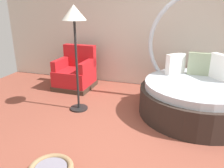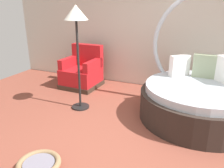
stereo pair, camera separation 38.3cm
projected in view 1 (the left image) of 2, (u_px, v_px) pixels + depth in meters
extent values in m
cube|color=brown|center=(140.00, 143.00, 3.17)|extent=(8.00, 8.00, 0.02)
cube|color=beige|center=(164.00, 27.00, 4.93)|extent=(8.00, 0.12, 2.69)
cylinder|color=#2D231E|center=(196.00, 102.00, 3.92)|extent=(1.92, 1.92, 0.47)
cylinder|color=#B2BCC6|center=(198.00, 86.00, 3.82)|extent=(1.76, 1.76, 0.12)
torus|color=#B2BCC6|center=(201.00, 45.00, 4.09)|extent=(1.90, 0.08, 1.90)
cube|color=white|center=(222.00, 67.00, 3.88)|extent=(0.36, 0.42, 0.43)
cube|color=#93A37F|center=(200.00, 64.00, 4.15)|extent=(0.41, 0.14, 0.41)
cube|color=white|center=(175.00, 64.00, 4.20)|extent=(0.35, 0.35, 0.38)
cube|color=#38281E|center=(75.00, 86.00, 5.21)|extent=(0.82, 0.82, 0.10)
cube|color=red|center=(75.00, 77.00, 5.14)|extent=(0.78, 0.78, 0.34)
cube|color=red|center=(80.00, 56.00, 5.27)|extent=(0.76, 0.18, 0.50)
cube|color=red|center=(61.00, 63.00, 5.14)|extent=(0.14, 0.69, 0.22)
cube|color=red|center=(87.00, 66.00, 4.95)|extent=(0.14, 0.69, 0.22)
cylinder|color=black|center=(79.00, 108.00, 4.18)|extent=(0.32, 0.32, 0.03)
cylinder|color=black|center=(77.00, 67.00, 3.91)|extent=(0.04, 0.04, 1.55)
cone|color=beige|center=(74.00, 12.00, 3.61)|extent=(0.40, 0.40, 0.24)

